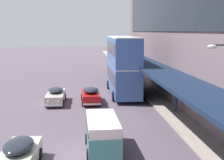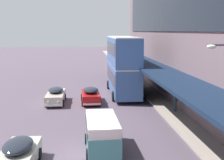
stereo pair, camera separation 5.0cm
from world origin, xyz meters
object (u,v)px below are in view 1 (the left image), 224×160
(sedan_lead_near, at_px, (18,156))
(sedan_second_near, at_px, (56,95))
(transit_bus_kerbside_front, at_px, (123,64))
(sedan_trailing_mid, at_px, (91,95))
(vw_van, at_px, (102,132))
(pedestrian_at_kerb, at_px, (176,99))

(sedan_lead_near, xyz_separation_m, sedan_second_near, (0.56, 14.70, -0.01))
(transit_bus_kerbside_front, distance_m, sedan_trailing_mid, 5.78)
(sedan_second_near, bearing_deg, vw_van, -73.11)
(sedan_trailing_mid, distance_m, vw_van, 12.15)
(transit_bus_kerbside_front, height_order, sedan_second_near, transit_bus_kerbside_front)
(sedan_trailing_mid, bearing_deg, transit_bus_kerbside_front, 46.46)
(sedan_lead_near, height_order, pedestrian_at_kerb, pedestrian_at_kerb)
(transit_bus_kerbside_front, bearing_deg, sedan_second_near, -152.84)
(vw_van, bearing_deg, pedestrian_at_kerb, 49.51)
(sedan_trailing_mid, distance_m, sedan_second_near, 3.35)
(sedan_lead_near, relative_size, vw_van, 1.05)
(transit_bus_kerbside_front, bearing_deg, vw_van, -101.24)
(pedestrian_at_kerb, bearing_deg, vw_van, -130.49)
(vw_van, bearing_deg, sedan_second_near, 106.89)
(sedan_trailing_mid, height_order, sedan_lead_near, sedan_trailing_mid)
(sedan_lead_near, xyz_separation_m, vw_van, (4.30, 2.36, 0.33))
(sedan_trailing_mid, height_order, vw_van, vw_van)
(sedan_trailing_mid, height_order, pedestrian_at_kerb, pedestrian_at_kerb)
(sedan_trailing_mid, xyz_separation_m, sedan_lead_near, (-3.90, -14.50, -0.02))
(transit_bus_kerbside_front, distance_m, pedestrian_at_kerb, 9.08)
(sedan_second_near, bearing_deg, pedestrian_at_kerb, -23.62)
(sedan_lead_near, distance_m, pedestrian_at_kerb, 14.94)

